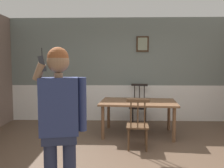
% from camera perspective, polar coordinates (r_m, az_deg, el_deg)
% --- Properties ---
extents(ground_plane, '(6.93, 6.93, 0.00)m').
position_cam_1_polar(ground_plane, '(4.01, 2.85, -18.59)').
color(ground_plane, brown).
extents(room_back_partition, '(6.30, 0.17, 2.86)m').
position_cam_1_polar(room_back_partition, '(6.56, 2.39, 3.00)').
color(room_back_partition, slate).
rests_on(room_back_partition, ground_plane).
extents(dining_table, '(1.77, 1.24, 0.76)m').
position_cam_1_polar(dining_table, '(5.32, 6.39, -5.07)').
color(dining_table, brown).
rests_on(dining_table, ground_plane).
extents(chair_near_window, '(0.52, 0.52, 1.06)m').
position_cam_1_polar(chair_near_window, '(6.27, 6.51, -5.25)').
color(chair_near_window, black).
rests_on(chair_near_window, ground_plane).
extents(chair_by_doorway, '(0.43, 0.43, 0.97)m').
position_cam_1_polar(chair_by_doorway, '(4.45, 6.25, -9.88)').
color(chair_by_doorway, '#513823').
rests_on(chair_by_doorway, ground_plane).
extents(person_figure, '(0.55, 0.29, 1.77)m').
position_cam_1_polar(person_figure, '(2.55, -12.59, -8.05)').
color(person_figure, '#282E49').
rests_on(person_figure, ground_plane).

